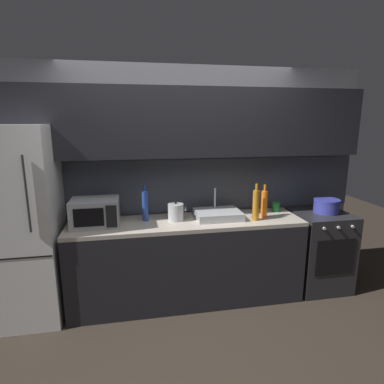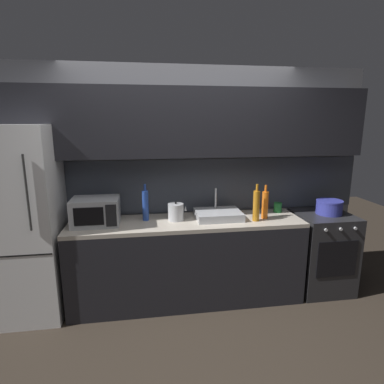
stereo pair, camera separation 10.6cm
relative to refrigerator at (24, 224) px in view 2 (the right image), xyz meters
The scene contains 13 objects.
ground_plane 2.06m from the refrigerator, 29.41° to the right, with size 10.00×10.00×0.00m, color #2D261E.
back_wall 1.73m from the refrigerator, 10.57° to the left, with size 4.17×0.44×2.50m.
counter_run 1.67m from the refrigerator, ahead, with size 2.43×0.60×0.90m.
refrigerator is the anchor object (origin of this frame).
oven_range 3.19m from the refrigerator, ahead, with size 0.60×0.62×0.90m.
microwave 0.69m from the refrigerator, ahead, with size 0.46×0.35×0.27m.
sink_basin 1.94m from the refrigerator, ahead, with size 0.48×0.38×0.30m.
kettle 1.49m from the refrigerator, ahead, with size 0.20×0.16×0.20m.
wine_bottle_blue 1.18m from the refrigerator, ahead, with size 0.07×0.07×0.39m.
wine_bottle_orange 2.43m from the refrigerator, ahead, with size 0.07×0.07×0.36m.
wine_bottle_amber 2.31m from the refrigerator, ahead, with size 0.07×0.07×0.39m.
mug_green 2.67m from the refrigerator, ahead, with size 0.09×0.09×0.11m, color #1E6B2D.
cooking_pot 3.20m from the refrigerator, ahead, with size 0.28×0.28×0.16m.
Camera 2 is at (-0.43, -2.23, 1.92)m, focal length 29.63 mm.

